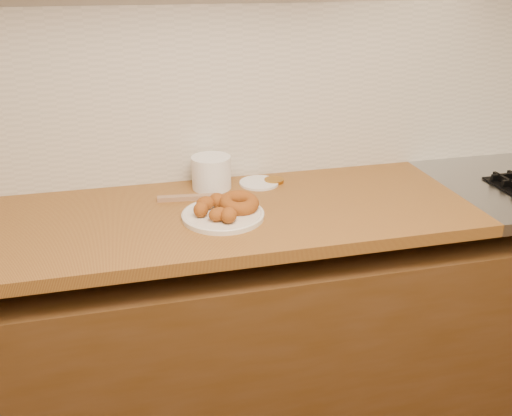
% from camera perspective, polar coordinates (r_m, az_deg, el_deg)
% --- Properties ---
extents(wall_back, '(4.00, 0.02, 2.70)m').
position_cam_1_polar(wall_back, '(1.97, 3.47, 16.43)').
color(wall_back, tan).
rests_on(wall_back, ground).
extents(base_cabinet, '(3.60, 0.60, 0.77)m').
position_cam_1_polar(base_cabinet, '(2.06, 5.35, -12.52)').
color(base_cabinet, '#54351E').
rests_on(base_cabinet, floor).
extents(butcher_block, '(2.30, 0.62, 0.04)m').
position_cam_1_polar(butcher_block, '(1.72, -14.99, -1.93)').
color(butcher_block, olive).
rests_on(butcher_block, base_cabinet).
extents(backsplash, '(3.60, 0.02, 0.60)m').
position_cam_1_polar(backsplash, '(1.98, 3.46, 12.08)').
color(backsplash, beige).
rests_on(backsplash, wall_back).
extents(donut_plate, '(0.26, 0.26, 0.01)m').
position_cam_1_polar(donut_plate, '(1.67, -3.49, -0.77)').
color(donut_plate, silver).
rests_on(donut_plate, butcher_block).
extents(ring_donut, '(0.17, 0.18, 0.06)m').
position_cam_1_polar(ring_donut, '(1.69, -1.79, 0.56)').
color(ring_donut, '#996021').
rests_on(ring_donut, donut_plate).
extents(fried_dough_chunks, '(0.14, 0.20, 0.05)m').
position_cam_1_polar(fried_dough_chunks, '(1.65, -4.35, -0.02)').
color(fried_dough_chunks, '#996021').
rests_on(fried_dough_chunks, donut_plate).
extents(plastic_tub, '(0.15, 0.15, 0.11)m').
position_cam_1_polar(plastic_tub, '(1.89, -4.72, 3.75)').
color(plastic_tub, white).
rests_on(plastic_tub, butcher_block).
extents(tub_lid, '(0.17, 0.17, 0.01)m').
position_cam_1_polar(tub_lid, '(1.93, 0.32, 2.66)').
color(tub_lid, white).
rests_on(tub_lid, butcher_block).
extents(brass_jar_lid, '(0.08, 0.08, 0.01)m').
position_cam_1_polar(brass_jar_lid, '(1.95, 1.91, 2.90)').
color(brass_jar_lid, '#AB7625').
rests_on(brass_jar_lid, butcher_block).
extents(wooden_utensil, '(0.20, 0.05, 0.02)m').
position_cam_1_polar(wooden_utensil, '(1.81, -7.20, 1.08)').
color(wooden_utensil, '#946E4F').
rests_on(wooden_utensil, butcher_block).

